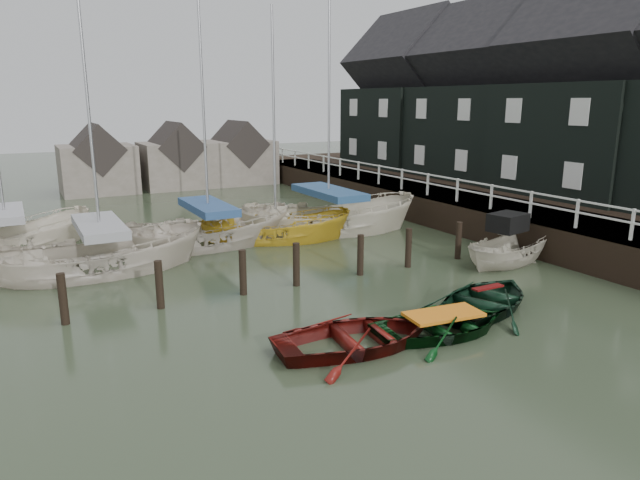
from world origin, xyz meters
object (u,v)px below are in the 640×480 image
rowboat_red (357,348)px  sailboat_e (9,251)px  rowboat_dkgreen (486,309)px  rowboat_green (443,334)px  motorboat (509,260)px  sailboat_b (210,245)px  sailboat_a (104,271)px  sailboat_c (276,240)px  sailboat_d (328,231)px

rowboat_red → sailboat_e: size_ratio=0.40×
rowboat_dkgreen → rowboat_red: bearing=73.4°
rowboat_green → rowboat_dkgreen: size_ratio=0.92×
motorboat → sailboat_b: sailboat_b is taller
rowboat_red → sailboat_e: (-7.24, 13.99, 0.06)m
motorboat → sailboat_a: bearing=55.3°
sailboat_b → sailboat_e: size_ratio=1.18×
rowboat_red → sailboat_a: size_ratio=0.39×
sailboat_c → sailboat_e: size_ratio=1.04×
sailboat_a → sailboat_e: 5.39m
rowboat_red → sailboat_b: sailboat_b is taller
rowboat_green → sailboat_b: (-2.43, 11.49, 0.06)m
sailboat_a → sailboat_c: 7.28m
rowboat_red → rowboat_dkgreen: bearing=-78.1°
rowboat_red → rowboat_dkgreen: rowboat_red is taller
rowboat_green → rowboat_dkgreen: bearing=-64.4°
motorboat → sailboat_c: size_ratio=0.44×
rowboat_red → rowboat_dkgreen: 4.65m
rowboat_red → sailboat_a: sailboat_a is taller
sailboat_d → rowboat_dkgreen: bearing=-166.8°
sailboat_b → sailboat_d: (5.51, -0.05, -0.00)m
sailboat_b → sailboat_d: sailboat_d is taller
sailboat_c → sailboat_b: bearing=106.1°
rowboat_green → sailboat_a: size_ratio=0.35×
rowboat_green → sailboat_a: 11.84m
rowboat_green → motorboat: bearing=-52.1°
rowboat_green → sailboat_b: sailboat_b is taller
sailboat_b → sailboat_c: 2.81m
rowboat_red → rowboat_green: rowboat_red is taller
rowboat_dkgreen → sailboat_b: (-4.69, 10.70, 0.06)m
motorboat → rowboat_green: bearing=110.4°
rowboat_dkgreen → sailboat_e: size_ratio=0.40×
rowboat_dkgreen → sailboat_a: bearing=22.8°
sailboat_c → sailboat_e: 10.45m
sailboat_a → sailboat_d: sailboat_d is taller
sailboat_a → sailboat_e: sailboat_a is taller
rowboat_red → motorboat: 9.53m
motorboat → sailboat_d: bearing=13.0°
sailboat_e → rowboat_red: bearing=-171.1°
sailboat_c → sailboat_e: (-9.96, 3.15, 0.05)m
motorboat → sailboat_e: 19.08m
sailboat_b → sailboat_e: (-7.18, 2.80, -0.00)m
sailboat_a → sailboat_e: (-2.83, 4.59, 0.00)m
rowboat_green → sailboat_a: sailboat_a is taller
sailboat_c → rowboat_red: bearing=-170.8°
rowboat_green → sailboat_c: 11.15m
rowboat_green → rowboat_dkgreen: rowboat_dkgreen is taller
rowboat_dkgreen → sailboat_a: size_ratio=0.38×
sailboat_e → rowboat_green: bearing=-164.6°
motorboat → sailboat_a: sailboat_a is taller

